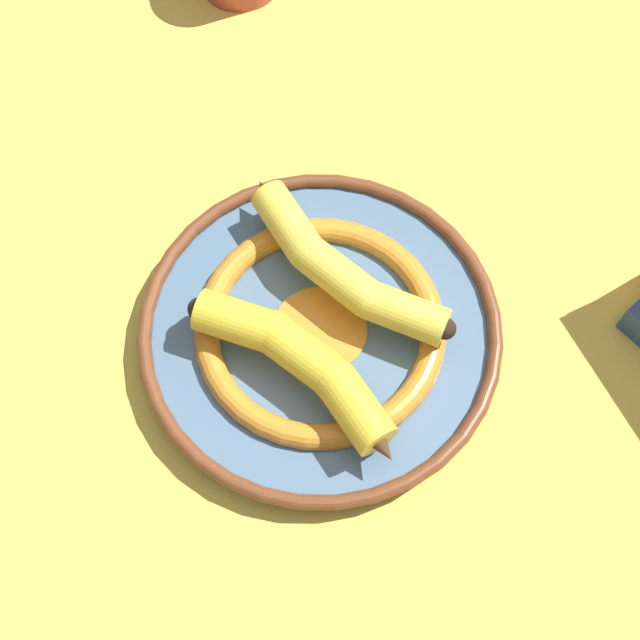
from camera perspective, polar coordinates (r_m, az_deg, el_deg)
ground_plane at (r=0.74m, az=-1.21°, el=-3.61°), size 2.80×2.80×0.00m
decorative_bowl at (r=0.74m, az=0.00°, el=-0.72°), size 0.30×0.30×0.03m
banana_a at (r=0.73m, az=1.21°, el=3.37°), size 0.22×0.06×0.03m
banana_b at (r=0.69m, az=-1.19°, el=-2.81°), size 0.21×0.06×0.03m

